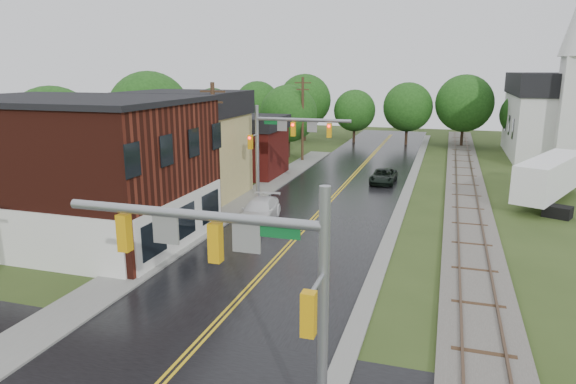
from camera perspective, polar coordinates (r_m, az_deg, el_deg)
The scene contains 19 objects.
main_road at distance 41.49m, azimuth 5.37°, elevation -0.27°, with size 10.00×90.00×0.02m, color black.
curb_right at distance 45.61m, azimuth 13.34°, elevation 0.69°, with size 0.80×70.00×0.12m, color gray.
sidewalk_left at distance 38.64m, azimuth -5.24°, elevation -1.30°, with size 2.40×50.00×0.12m, color gray.
brick_building at distance 32.56m, azimuth -22.61°, elevation 2.39°, with size 14.30×10.30×8.30m.
yellow_house at distance 40.88m, azimuth -11.04°, elevation 3.92°, with size 8.00×7.00×6.40m, color tan.
darkred_building at distance 48.65m, azimuth -4.93°, elevation 4.44°, with size 7.00×6.00×4.40m, color #3F0F0C.
church at distance 64.38m, azimuth 28.15°, elevation 8.39°, with size 10.40×18.40×20.00m.
railroad at distance 45.53m, azimuth 19.12°, elevation 0.41°, with size 3.20×80.00×0.30m.
traffic_signal_near at distance 13.34m, azimuth -5.03°, elevation -8.10°, with size 7.34×0.30×7.20m.
traffic_signal_far at distance 38.59m, azimuth -0.48°, elevation 6.27°, with size 7.34×0.43×7.20m.
utility_pole_b at distance 35.24m, azimuth -8.18°, elevation 5.01°, with size 1.80×0.28×9.00m.
utility_pole_c at distance 55.76m, azimuth 1.63°, elevation 8.26°, with size 1.80×0.28×9.00m.
tree_left_a at distance 42.36m, azimuth -24.51°, elevation 5.90°, with size 6.80×6.80×8.67m.
tree_left_b at distance 49.07m, azimuth -15.02°, elevation 8.25°, with size 7.60×7.60×9.69m.
tree_left_c at distance 54.33m, azimuth -6.81°, elevation 7.81°, with size 6.00×6.00×7.65m.
tree_left_e at distance 58.14m, azimuth 0.18°, elevation 8.57°, with size 6.40×6.40×8.16m.
suv_dark at distance 45.98m, azimuth 10.57°, elevation 1.72°, with size 2.06×4.47×1.24m, color black.
pickup_white at distance 33.72m, azimuth -3.20°, elevation -2.15°, with size 2.12×5.22×1.51m, color white.
semi_trailer at distance 42.81m, azimuth 27.14°, elevation 1.57°, with size 6.38×10.64×3.45m.
Camera 1 is at (8.26, -9.44, 9.88)m, focal length 32.00 mm.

